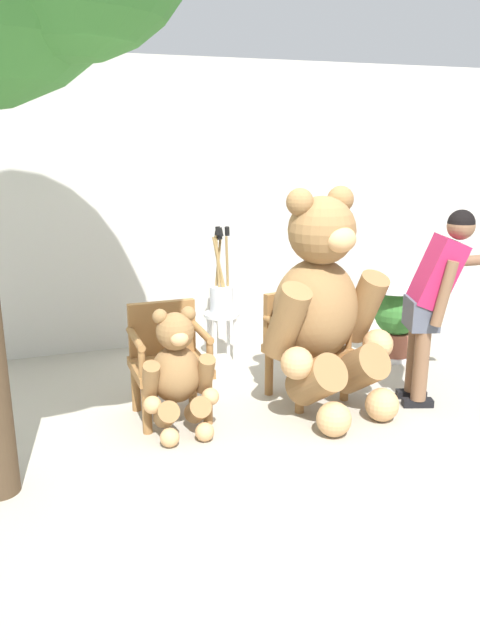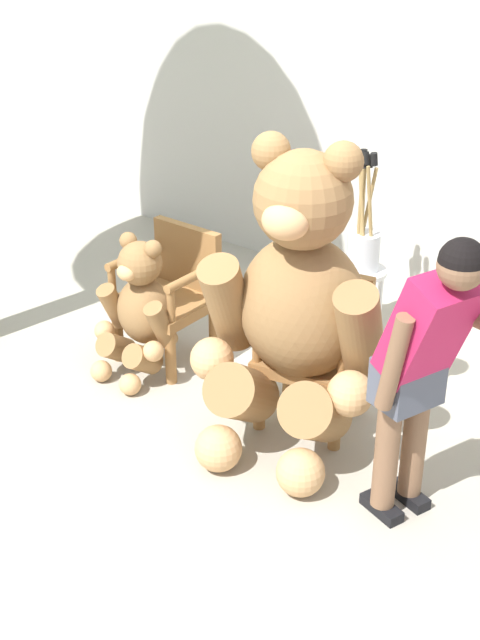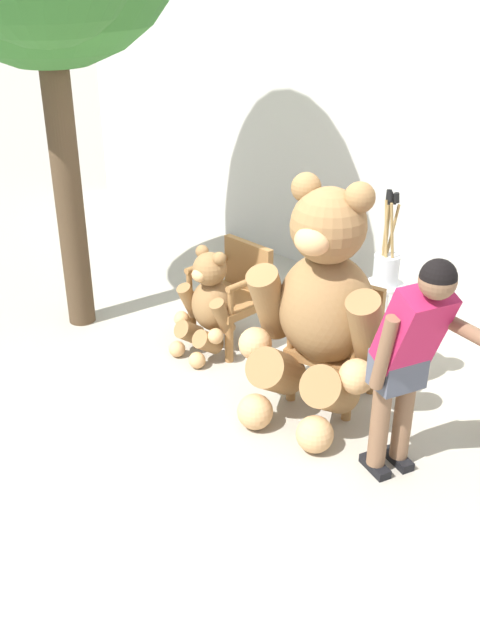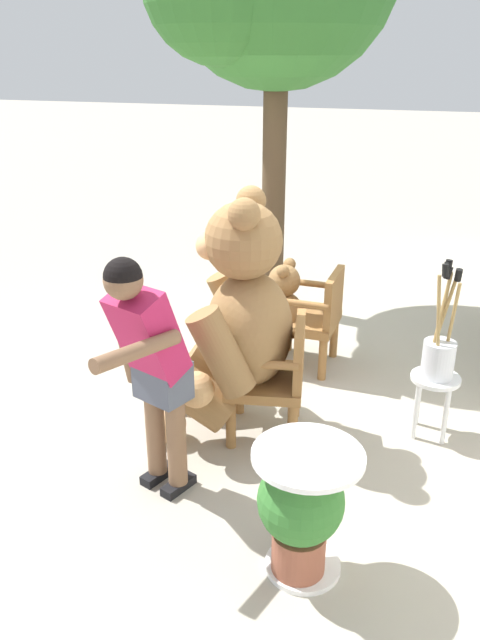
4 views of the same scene
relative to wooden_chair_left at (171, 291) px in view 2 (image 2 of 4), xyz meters
The scene contains 9 objects.
ground_plane 0.96m from the wooden_chair_left, 47.52° to the right, with size 60.00×60.00×0.00m, color #A8A091.
back_wall 2.09m from the wooden_chair_left, 72.21° to the left, with size 10.00×0.16×2.80m, color beige.
wooden_chair_left is the anchor object (origin of this frame).
wooden_chair_right 1.13m from the wooden_chair_left, ahead, with size 0.66×0.63×0.86m.
teddy_bear_large 1.25m from the wooden_chair_left, 13.19° to the right, with size 1.07×1.07×1.72m.
teddy_bear_small 0.29m from the wooden_chair_left, 89.86° to the right, with size 0.55×0.52×0.92m.
person_visitor 2.12m from the wooden_chair_left, 13.16° to the right, with size 0.83×0.48×1.55m.
white_stool 1.31m from the wooden_chair_left, 53.96° to the left, with size 0.34×0.34×0.46m.
brush_bucket 1.32m from the wooden_chair_left, 53.98° to the left, with size 0.22×0.22×0.83m.
Camera 2 is at (2.98, -3.09, 2.94)m, focal length 50.00 mm.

